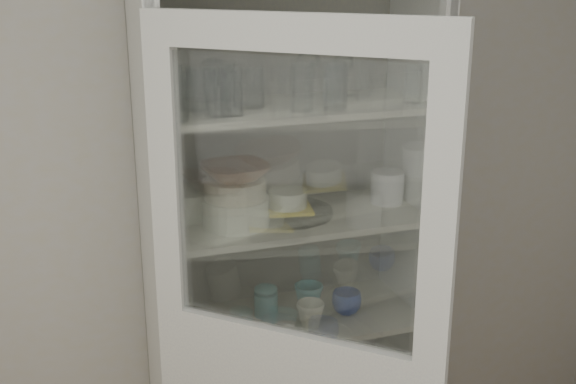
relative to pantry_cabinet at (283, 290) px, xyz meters
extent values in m
cube|color=#B6B6B6|center=(-0.20, 0.16, 0.36)|extent=(3.60, 0.02, 2.60)
cube|color=silver|center=(-0.48, -0.06, 0.11)|extent=(0.03, 0.45, 2.10)
cube|color=silver|center=(0.48, -0.06, 0.11)|extent=(0.03, 0.45, 2.10)
cube|color=gray|center=(0.00, 0.15, 0.11)|extent=(1.00, 0.03, 2.10)
cube|color=beige|center=(0.00, -0.08, -0.09)|extent=(0.94, 0.42, 0.02)
cube|color=beige|center=(0.00, -0.08, 0.31)|extent=(0.94, 0.42, 0.02)
cube|color=beige|center=(0.00, -0.08, 0.71)|extent=(0.94, 0.42, 0.02)
cube|color=silver|center=(-0.17, -0.60, 1.01)|extent=(0.68, 0.65, 0.10)
cube|color=silver|center=(-0.47, -0.32, 0.56)|extent=(0.09, 0.09, 0.80)
cube|color=silver|center=(0.12, -0.87, 0.56)|extent=(0.09, 0.09, 0.80)
cube|color=silver|center=(-0.17, -0.60, 0.56)|extent=(0.53, 0.50, 0.78)
cylinder|color=silver|center=(-0.41, -0.21, 0.79)|extent=(0.08, 0.08, 0.15)
cylinder|color=silver|center=(-0.23, -0.18, 0.80)|extent=(0.09, 0.09, 0.15)
cylinder|color=silver|center=(-0.27, -0.19, 0.80)|extent=(0.10, 0.10, 0.15)
cylinder|color=silver|center=(0.13, -0.17, 0.79)|extent=(0.07, 0.07, 0.14)
cylinder|color=silver|center=(0.00, -0.19, 0.80)|extent=(0.10, 0.10, 0.15)
cylinder|color=silver|center=(0.11, -0.21, 0.80)|extent=(0.10, 0.10, 0.15)
cylinder|color=silver|center=(0.41, -0.18, 0.78)|extent=(0.08, 0.08, 0.13)
cylinder|color=silver|center=(-0.39, -0.06, 0.80)|extent=(0.09, 0.09, 0.15)
cylinder|color=silver|center=(-0.31, -0.07, 0.79)|extent=(0.08, 0.08, 0.14)
cylinder|color=silver|center=(-0.22, -0.08, 0.79)|extent=(0.08, 0.08, 0.15)
cylinder|color=silver|center=(-0.13, -0.09, 0.79)|extent=(0.08, 0.08, 0.13)
cylinder|color=white|center=(-0.20, -0.10, 0.37)|extent=(0.23, 0.23, 0.10)
cylinder|color=white|center=(-0.33, 0.05, 0.37)|extent=(0.23, 0.23, 0.10)
cylinder|color=beige|center=(-0.20, -0.10, 0.45)|extent=(0.21, 0.21, 0.07)
imported|color=brown|center=(-0.20, -0.10, 0.51)|extent=(0.24, 0.24, 0.05)
cylinder|color=silver|center=(0.00, -0.06, 0.33)|extent=(0.42, 0.42, 0.02)
cube|color=yellow|center=(0.00, -0.06, 0.34)|extent=(0.19, 0.19, 0.01)
cylinder|color=white|center=(0.00, -0.06, 0.38)|extent=(0.16, 0.16, 0.06)
cylinder|color=silver|center=(0.40, -0.05, 0.38)|extent=(0.12, 0.12, 0.12)
imported|color=navy|center=(0.22, -0.11, -0.04)|extent=(0.13, 0.13, 0.09)
imported|color=teal|center=(0.09, -0.04, -0.03)|extent=(0.11, 0.11, 0.10)
imported|color=white|center=(0.05, -0.17, -0.03)|extent=(0.10, 0.10, 0.10)
cylinder|color=teal|center=(-0.07, -0.03, -0.04)|extent=(0.09, 0.09, 0.09)
ellipsoid|color=teal|center=(-0.07, -0.03, 0.02)|extent=(0.09, 0.09, 0.02)
cylinder|color=silver|center=(-0.08, -0.15, -0.06)|extent=(0.11, 0.11, 0.04)
cylinder|color=white|center=(-0.41, -0.05, -0.01)|extent=(0.14, 0.14, 0.13)
camera|label=1|loc=(-0.79, -2.36, 1.18)|focal=45.00mm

